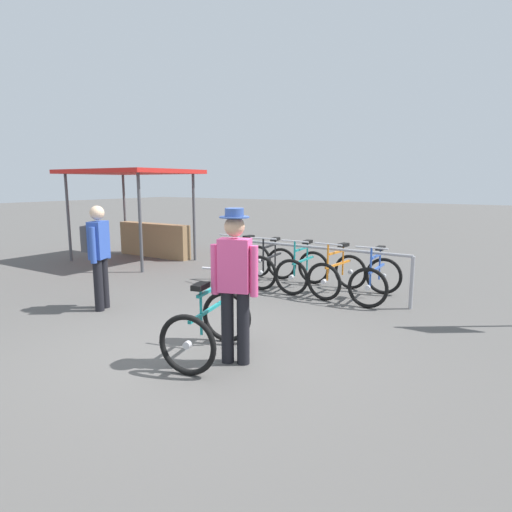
# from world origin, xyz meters

# --- Properties ---
(ground_plane) EXTENTS (80.00, 80.00, 0.00)m
(ground_plane) POSITION_xyz_m (0.00, 0.00, 0.00)
(ground_plane) COLOR #514F4C
(bike_rack_rail) EXTENTS (3.91, 0.16, 0.88)m
(bike_rack_rail) POSITION_xyz_m (-0.18, 3.21, 0.68)
(bike_rack_rail) COLOR #99999E
(bike_rack_rail) RESTS_ON ground
(racked_bike_white) EXTENTS (0.84, 1.19, 0.97)m
(racked_bike_white) POSITION_xyz_m (-1.68, 3.43, 0.37)
(racked_bike_white) COLOR black
(racked_bike_white) RESTS_ON ground
(racked_bike_black) EXTENTS (0.79, 1.18, 0.97)m
(racked_bike_black) POSITION_xyz_m (-0.98, 3.41, 0.37)
(racked_bike_black) COLOR black
(racked_bike_black) RESTS_ON ground
(racked_bike_teal) EXTENTS (0.71, 1.14, 0.98)m
(racked_bike_teal) POSITION_xyz_m (-0.28, 3.39, 0.37)
(racked_bike_teal) COLOR black
(racked_bike_teal) RESTS_ON ground
(racked_bike_orange) EXTENTS (0.76, 1.17, 0.98)m
(racked_bike_orange) POSITION_xyz_m (0.42, 3.37, 0.37)
(racked_bike_orange) COLOR black
(racked_bike_orange) RESTS_ON ground
(racked_bike_blue) EXTENTS (0.71, 1.14, 0.97)m
(racked_bike_blue) POSITION_xyz_m (1.12, 3.36, 0.37)
(racked_bike_blue) COLOR black
(racked_bike_blue) RESTS_ON ground
(featured_bicycle) EXTENTS (0.89, 1.25, 1.09)m
(featured_bicycle) POSITION_xyz_m (0.22, 0.04, 0.49)
(featured_bicycle) COLOR black
(featured_bicycle) RESTS_ON ground
(person_with_featured_bike) EXTENTS (0.51, 0.32, 1.72)m
(person_with_featured_bike) POSITION_xyz_m (0.60, -0.05, 0.95)
(person_with_featured_bike) COLOR black
(person_with_featured_bike) RESTS_ON ground
(pedestrian_with_backpack) EXTENTS (0.42, 0.49, 1.64)m
(pedestrian_with_backpack) POSITION_xyz_m (-2.40, 0.50, 0.94)
(pedestrian_with_backpack) COLOR black
(pedestrian_with_backpack) RESTS_ON ground
(market_stall) EXTENTS (3.10, 2.31, 2.30)m
(market_stall) POSITION_xyz_m (-5.32, 4.10, 1.39)
(market_stall) COLOR #4C4C51
(market_stall) RESTS_ON ground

